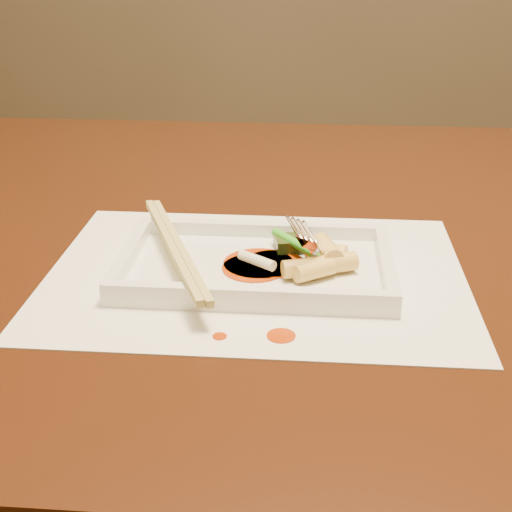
# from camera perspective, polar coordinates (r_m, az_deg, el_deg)

# --- Properties ---
(table) EXTENTS (1.40, 0.90, 0.75)m
(table) POSITION_cam_1_polar(r_m,az_deg,el_deg) (0.85, 5.22, -3.71)
(table) COLOR black
(table) RESTS_ON ground
(placemat) EXTENTS (0.40, 0.30, 0.00)m
(placemat) POSITION_cam_1_polar(r_m,az_deg,el_deg) (0.69, 0.00, -1.42)
(placemat) COLOR white
(placemat) RESTS_ON table
(sauce_splatter_a) EXTENTS (0.02, 0.02, 0.00)m
(sauce_splatter_a) POSITION_cam_1_polar(r_m,az_deg,el_deg) (0.59, 2.03, -6.38)
(sauce_splatter_a) COLOR #B43405
(sauce_splatter_a) RESTS_ON placemat
(sauce_splatter_b) EXTENTS (0.01, 0.01, 0.00)m
(sauce_splatter_b) POSITION_cam_1_polar(r_m,az_deg,el_deg) (0.58, -2.93, -6.43)
(sauce_splatter_b) COLOR #B43405
(sauce_splatter_b) RESTS_ON placemat
(plate_base) EXTENTS (0.26, 0.16, 0.01)m
(plate_base) POSITION_cam_1_polar(r_m,az_deg,el_deg) (0.69, 0.00, -1.06)
(plate_base) COLOR white
(plate_base) RESTS_ON placemat
(plate_rim_far) EXTENTS (0.26, 0.01, 0.01)m
(plate_rim_far) POSITION_cam_1_polar(r_m,az_deg,el_deg) (0.75, 0.46, 2.16)
(plate_rim_far) COLOR white
(plate_rim_far) RESTS_ON plate_base
(plate_rim_near) EXTENTS (0.26, 0.01, 0.01)m
(plate_rim_near) POSITION_cam_1_polar(r_m,az_deg,el_deg) (0.62, -0.56, -3.14)
(plate_rim_near) COLOR white
(plate_rim_near) RESTS_ON plate_base
(plate_rim_left) EXTENTS (0.01, 0.14, 0.01)m
(plate_rim_left) POSITION_cam_1_polar(r_m,az_deg,el_deg) (0.70, -10.15, 0.12)
(plate_rim_left) COLOR white
(plate_rim_left) RESTS_ON plate_base
(plate_rim_right) EXTENTS (0.01, 0.14, 0.01)m
(plate_rim_right) POSITION_cam_1_polar(r_m,az_deg,el_deg) (0.68, 10.42, -0.58)
(plate_rim_right) COLOR white
(plate_rim_right) RESTS_ON plate_base
(veg_piece) EXTENTS (0.04, 0.04, 0.01)m
(veg_piece) POSITION_cam_1_polar(r_m,az_deg,el_deg) (0.72, 3.05, 1.06)
(veg_piece) COLOR black
(veg_piece) RESTS_ON plate_base
(scallion_white) EXTENTS (0.04, 0.03, 0.01)m
(scallion_white) POSITION_cam_1_polar(r_m,az_deg,el_deg) (0.67, 0.07, -0.35)
(scallion_white) COLOR #EAEACC
(scallion_white) RESTS_ON plate_base
(scallion_green) EXTENTS (0.06, 0.07, 0.01)m
(scallion_green) POSITION_cam_1_polar(r_m,az_deg,el_deg) (0.70, 3.59, 0.80)
(scallion_green) COLOR #2B9C19
(scallion_green) RESTS_ON plate_base
(chopstick_a) EXTENTS (0.10, 0.23, 0.01)m
(chopstick_a) POSITION_cam_1_polar(r_m,az_deg,el_deg) (0.69, -6.82, 0.80)
(chopstick_a) COLOR tan
(chopstick_a) RESTS_ON plate_rim_near
(chopstick_b) EXTENTS (0.10, 0.23, 0.01)m
(chopstick_b) POSITION_cam_1_polar(r_m,az_deg,el_deg) (0.69, -6.17, 0.78)
(chopstick_b) COLOR tan
(chopstick_b) RESTS_ON plate_rim_near
(fork) EXTENTS (0.09, 0.10, 0.14)m
(fork) POSITION_cam_1_polar(r_m,az_deg,el_deg) (0.67, 6.12, 5.41)
(fork) COLOR silver
(fork) RESTS_ON plate_base
(sauce_blob_0) EXTENTS (0.06, 0.06, 0.00)m
(sauce_blob_0) POSITION_cam_1_polar(r_m,az_deg,el_deg) (0.68, -0.11, -0.95)
(sauce_blob_0) COLOR #B43405
(sauce_blob_0) RESTS_ON plate_base
(sauce_blob_1) EXTENTS (0.07, 0.07, 0.00)m
(sauce_blob_1) POSITION_cam_1_polar(r_m,az_deg,el_deg) (0.69, 0.22, -0.58)
(sauce_blob_1) COLOR #B43405
(sauce_blob_1) RESTS_ON plate_base
(sauce_blob_2) EXTENTS (0.06, 0.06, 0.00)m
(sauce_blob_2) POSITION_cam_1_polar(r_m,az_deg,el_deg) (0.69, 1.46, -0.61)
(sauce_blob_2) COLOR #B43405
(sauce_blob_2) RESTS_ON plate_base
(rice_cake_0) EXTENTS (0.05, 0.03, 0.02)m
(rice_cake_0) POSITION_cam_1_polar(r_m,az_deg,el_deg) (0.67, 6.05, -0.62)
(rice_cake_0) COLOR #F0D770
(rice_cake_0) RESTS_ON plate_base
(rice_cake_1) EXTENTS (0.04, 0.03, 0.02)m
(rice_cake_1) POSITION_cam_1_polar(r_m,az_deg,el_deg) (0.69, 5.64, 0.34)
(rice_cake_1) COLOR #F0D770
(rice_cake_1) RESTS_ON plate_base
(rice_cake_2) EXTENTS (0.03, 0.05, 0.02)m
(rice_cake_2) POSITION_cam_1_polar(r_m,az_deg,el_deg) (0.68, 5.69, 0.46)
(rice_cake_2) COLOR #F0D770
(rice_cake_2) RESTS_ON plate_base
(rice_cake_3) EXTENTS (0.04, 0.04, 0.02)m
(rice_cake_3) POSITION_cam_1_polar(r_m,az_deg,el_deg) (0.65, 4.68, -1.13)
(rice_cake_3) COLOR #F0D770
(rice_cake_3) RESTS_ON plate_base
(rice_cake_4) EXTENTS (0.05, 0.03, 0.02)m
(rice_cake_4) POSITION_cam_1_polar(r_m,az_deg,el_deg) (0.66, 4.00, -0.93)
(rice_cake_4) COLOR #F0D770
(rice_cake_4) RESTS_ON plate_base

